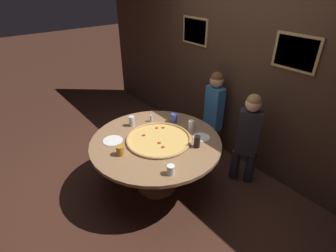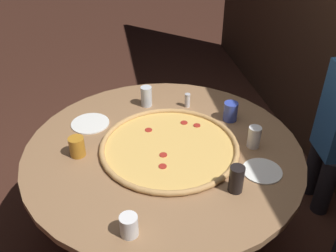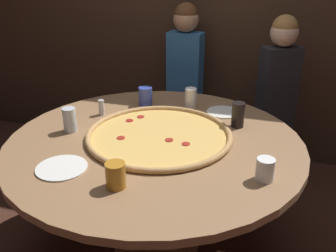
{
  "view_description": "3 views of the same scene",
  "coord_description": "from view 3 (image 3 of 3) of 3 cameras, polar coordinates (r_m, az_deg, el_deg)",
  "views": [
    {
      "loc": [
        2.18,
        -1.55,
        2.51
      ],
      "look_at": [
        0.11,
        0.1,
        0.96
      ],
      "focal_mm": 28.0,
      "sensor_mm": 36.0,
      "label": 1
    },
    {
      "loc": [
        1.7,
        -0.27,
        2.05
      ],
      "look_at": [
        -0.06,
        0.04,
        0.85
      ],
      "focal_mm": 40.0,
      "sensor_mm": 36.0,
      "label": 2
    },
    {
      "loc": [
        0.58,
        -1.72,
        1.65
      ],
      "look_at": [
        0.06,
        0.05,
        0.81
      ],
      "focal_mm": 40.0,
      "sensor_mm": 36.0,
      "label": 3
    }
  ],
  "objects": [
    {
      "name": "ground_plane",
      "position": [
        2.45,
        -1.78,
        -17.7
      ],
      "size": [
        24.0,
        24.0,
        0.0
      ],
      "primitive_type": "plane",
      "color": "#422319"
    },
    {
      "name": "back_wall",
      "position": [
        3.2,
        6.06,
        18.21
      ],
      "size": [
        6.4,
        0.08,
        2.6
      ],
      "color": "#3D281C",
      "rests_on": "ground_plane"
    },
    {
      "name": "dining_table",
      "position": [
        2.09,
        -2.0,
        -5.17
      ],
      "size": [
        1.6,
        1.6,
        0.74
      ],
      "color": "#936B47",
      "rests_on": "ground_plane"
    },
    {
      "name": "giant_pizza",
      "position": [
        2.05,
        -1.37,
        -1.34
      ],
      "size": [
        0.8,
        0.8,
        0.03
      ],
      "color": "#EAB75B",
      "rests_on": "dining_table"
    },
    {
      "name": "drink_cup_near_left",
      "position": [
        1.62,
        -7.99,
        -7.44
      ],
      "size": [
        0.09,
        0.09,
        0.11
      ],
      "primitive_type": "cylinder",
      "color": "#BC7A23",
      "rests_on": "dining_table"
    },
    {
      "name": "drink_cup_far_right",
      "position": [
        1.71,
        14.57,
        -6.44
      ],
      "size": [
        0.08,
        0.08,
        0.1
      ],
      "primitive_type": "cylinder",
      "color": "white",
      "rests_on": "dining_table"
    },
    {
      "name": "drink_cup_far_left",
      "position": [
        2.17,
        -14.75,
        0.92
      ],
      "size": [
        0.07,
        0.07,
        0.14
      ],
      "primitive_type": "cylinder",
      "color": "silver",
      "rests_on": "dining_table"
    },
    {
      "name": "drink_cup_centre_back",
      "position": [
        2.44,
        3.47,
        4.29
      ],
      "size": [
        0.07,
        0.07,
        0.13
      ],
      "primitive_type": "cylinder",
      "color": "white",
      "rests_on": "dining_table"
    },
    {
      "name": "drink_cup_by_shaker",
      "position": [
        2.48,
        -3.45,
        4.53
      ],
      "size": [
        0.09,
        0.09,
        0.12
      ],
      "primitive_type": "cylinder",
      "color": "#384CB7",
      "rests_on": "dining_table"
    },
    {
      "name": "drink_cup_beside_pizza",
      "position": [
        2.19,
        10.62,
        1.69
      ],
      "size": [
        0.07,
        0.07,
        0.15
      ],
      "primitive_type": "cylinder",
      "color": "black",
      "rests_on": "dining_table"
    },
    {
      "name": "white_plate_beside_cup",
      "position": [
        1.83,
        -15.9,
        -6.14
      ],
      "size": [
        0.24,
        0.24,
        0.01
      ],
      "primitive_type": "cylinder",
      "color": "white",
      "rests_on": "dining_table"
    },
    {
      "name": "white_plate_far_back",
      "position": [
        2.4,
        8.42,
        2.12
      ],
      "size": [
        0.21,
        0.21,
        0.01
      ],
      "primitive_type": "cylinder",
      "color": "white",
      "rests_on": "dining_table"
    },
    {
      "name": "condiment_shaker",
      "position": [
        2.36,
        -10.11,
        2.81
      ],
      "size": [
        0.04,
        0.04,
        0.1
      ],
      "color": "silver",
      "rests_on": "dining_table"
    },
    {
      "name": "diner_far_left",
      "position": [
        3.11,
        2.59,
        7.74
      ],
      "size": [
        0.34,
        0.2,
        1.33
      ],
      "rotation": [
        0.0,
        0.0,
        3.04
      ],
      "color": "#232328",
      "rests_on": "ground_plane"
    },
    {
      "name": "diner_far_right",
      "position": [
        2.87,
        16.23,
        4.91
      ],
      "size": [
        0.33,
        0.27,
        1.29
      ],
      "rotation": [
        0.0,
        0.0,
        -2.59
      ],
      "color": "#232328",
      "rests_on": "ground_plane"
    }
  ]
}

